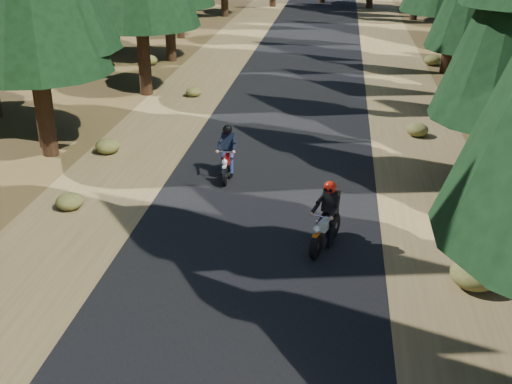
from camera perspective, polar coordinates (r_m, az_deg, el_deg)
ground at (r=14.23m, az=-0.78°, el=-6.46°), size 120.00×120.00×0.00m
road at (r=18.69m, az=1.38°, el=1.16°), size 6.00×100.00×0.01m
shoulder_l at (r=19.68m, az=-12.06°, el=1.78°), size 3.20×100.00×0.01m
shoulder_r at (r=18.82m, az=15.45°, el=0.42°), size 3.20×100.00×0.01m
understory_shrubs at (r=20.66m, az=7.81°, el=3.92°), size 15.47×30.27×0.64m
rider_lead at (r=14.76m, az=6.23°, el=-3.09°), size 1.10×1.86×1.59m
rider_follow at (r=18.61m, az=-2.57°, el=2.76°), size 0.61×1.78×1.56m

